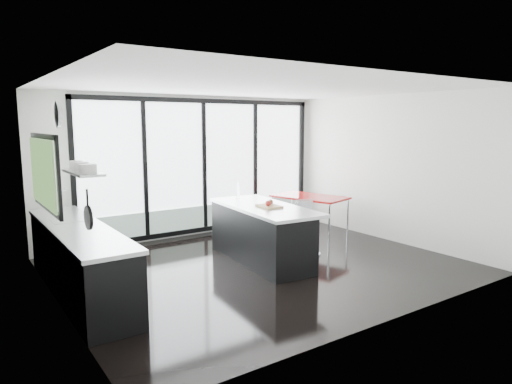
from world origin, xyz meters
TOP-DOWN VIEW (x-y plane):
  - floor at (0.00, 0.00)m, footprint 6.00×5.00m
  - ceiling at (0.00, 0.00)m, footprint 6.00×5.00m
  - wall_back at (0.27, 2.47)m, footprint 6.00×0.09m
  - wall_front at (0.00, -2.50)m, footprint 6.00×0.00m
  - wall_left at (-2.97, 0.27)m, footprint 0.26×5.00m
  - wall_right at (3.00, 0.00)m, footprint 0.00×5.00m
  - counter_cabinets at (-2.67, 0.40)m, footprint 0.69×3.24m
  - island at (0.15, 0.25)m, footprint 1.15×2.34m
  - bar_stool_near at (1.03, 0.07)m, footprint 0.48×0.48m
  - bar_stool_far at (1.22, 0.31)m, footprint 0.54×0.54m
  - red_table at (2.07, 1.21)m, footprint 1.21×1.64m

SIDE VIEW (x-z plane):
  - floor at x=0.00m, z-range 0.00..0.00m
  - bar_stool_far at x=1.22m, z-range 0.00..0.69m
  - bar_stool_near at x=1.03m, z-range 0.00..0.70m
  - red_table at x=2.07m, z-range 0.00..0.79m
  - counter_cabinets at x=-2.67m, z-range -0.22..1.14m
  - island at x=0.15m, z-range -0.13..1.07m
  - wall_back at x=0.27m, z-range -0.13..2.67m
  - wall_front at x=0.00m, z-range 0.00..2.80m
  - wall_right at x=3.00m, z-range 0.00..2.80m
  - wall_left at x=-2.97m, z-range 0.16..2.96m
  - ceiling at x=0.00m, z-range 2.80..2.80m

